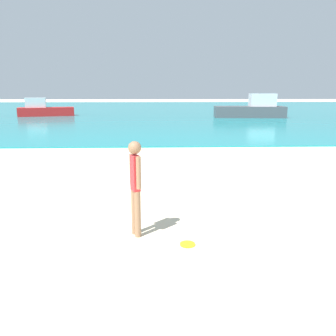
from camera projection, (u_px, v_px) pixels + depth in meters
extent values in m
cube|color=teal|center=(159.00, 110.00, 43.63)|extent=(160.00, 60.00, 0.06)
cylinder|color=#936B4C|center=(138.00, 214.00, 5.53)|extent=(0.10, 0.10, 0.78)
cylinder|color=#936B4C|center=(135.00, 212.00, 5.65)|extent=(0.10, 0.10, 0.78)
cube|color=red|center=(135.00, 173.00, 5.44)|extent=(0.18, 0.21, 0.58)
sphere|color=#936B4C|center=(135.00, 148.00, 5.35)|extent=(0.21, 0.21, 0.21)
cylinder|color=#936B4C|center=(139.00, 173.00, 5.31)|extent=(0.08, 0.08, 0.52)
cylinder|color=#936B4C|center=(132.00, 169.00, 5.56)|extent=(0.08, 0.08, 0.52)
cylinder|color=yellow|center=(188.00, 244.00, 5.30)|extent=(0.24, 0.24, 0.03)
cube|color=#4C4C51|center=(249.00, 112.00, 30.11)|extent=(6.24, 2.37, 0.98)
cube|color=silver|center=(262.00, 100.00, 29.84)|extent=(2.29, 1.52, 1.10)
cube|color=red|center=(46.00, 112.00, 31.91)|extent=(5.23, 2.86, 0.80)
cube|color=silver|center=(36.00, 103.00, 31.46)|extent=(2.03, 1.55, 0.90)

